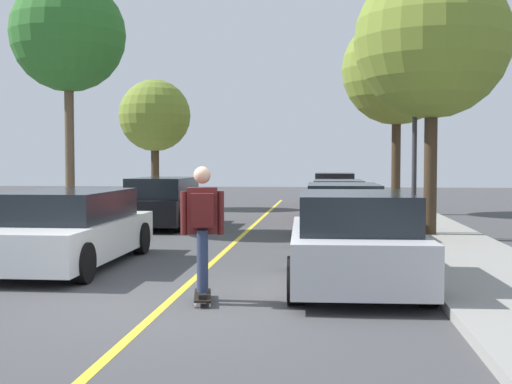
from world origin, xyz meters
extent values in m
plane|color=#424244|center=(0.00, 0.00, 0.00)|extent=(80.00, 80.00, 0.00)
cube|color=gold|center=(0.00, 4.00, 0.00)|extent=(0.12, 39.20, 0.01)
cube|color=white|center=(-2.51, 3.16, 0.50)|extent=(1.89, 4.69, 0.64)
cube|color=black|center=(-2.51, 3.26, 1.09)|extent=(1.65, 2.86, 0.53)
cylinder|color=black|center=(-1.63, 1.52, 0.32)|extent=(0.22, 0.64, 0.64)
cylinder|color=black|center=(-1.64, 4.80, 0.32)|extent=(0.22, 0.64, 0.64)
cylinder|color=black|center=(-3.39, 4.80, 0.32)|extent=(0.22, 0.64, 0.64)
cube|color=black|center=(-2.51, 10.29, 0.52)|extent=(1.76, 4.25, 0.67)
cube|color=black|center=(-2.51, 10.19, 1.14)|extent=(1.54, 2.70, 0.56)
cylinder|color=black|center=(-1.73, 8.86, 0.32)|extent=(0.23, 0.64, 0.64)
cylinder|color=black|center=(-3.32, 8.88, 0.32)|extent=(0.23, 0.64, 0.64)
cylinder|color=black|center=(-1.70, 11.70, 0.32)|extent=(0.23, 0.64, 0.64)
cylinder|color=black|center=(-3.30, 11.71, 0.32)|extent=(0.23, 0.64, 0.64)
cube|color=#B7B7BC|center=(2.51, 1.75, 0.53)|extent=(1.97, 4.13, 0.70)
cube|color=black|center=(2.52, 1.61, 1.15)|extent=(1.70, 2.60, 0.54)
cylinder|color=black|center=(1.61, 3.05, 0.32)|extent=(0.24, 0.65, 0.64)
cylinder|color=black|center=(3.32, 3.11, 0.32)|extent=(0.24, 0.65, 0.64)
cylinder|color=black|center=(1.70, 0.38, 0.32)|extent=(0.24, 0.65, 0.64)
cylinder|color=black|center=(3.41, 0.44, 0.32)|extent=(0.24, 0.65, 0.64)
cube|color=#BCAD89|center=(2.51, 7.54, 0.50)|extent=(1.93, 4.30, 0.64)
cube|color=black|center=(2.51, 7.43, 1.09)|extent=(1.68, 2.68, 0.53)
cylinder|color=black|center=(1.62, 8.97, 0.32)|extent=(0.23, 0.64, 0.64)
cylinder|color=black|center=(3.37, 8.99, 0.32)|extent=(0.23, 0.64, 0.64)
cylinder|color=black|center=(1.65, 6.10, 0.32)|extent=(0.23, 0.64, 0.64)
cylinder|color=black|center=(3.40, 6.12, 0.32)|extent=(0.23, 0.64, 0.64)
cube|color=maroon|center=(2.51, 13.21, 0.50)|extent=(1.81, 4.32, 0.65)
cube|color=black|center=(2.51, 13.16, 1.05)|extent=(1.58, 2.66, 0.45)
cylinder|color=black|center=(1.67, 14.66, 0.32)|extent=(0.22, 0.64, 0.64)
cylinder|color=black|center=(3.33, 14.67, 0.32)|extent=(0.22, 0.64, 0.64)
cylinder|color=black|center=(1.69, 11.74, 0.32)|extent=(0.22, 0.64, 0.64)
cylinder|color=black|center=(3.35, 11.76, 0.32)|extent=(0.22, 0.64, 0.64)
cube|color=maroon|center=(2.51, 20.12, 0.54)|extent=(1.90, 4.30, 0.73)
cube|color=black|center=(2.51, 20.17, 1.15)|extent=(1.65, 2.54, 0.48)
cylinder|color=black|center=(1.69, 21.57, 0.32)|extent=(0.23, 0.64, 0.64)
cylinder|color=black|center=(3.39, 21.53, 0.32)|extent=(0.23, 0.64, 0.64)
cylinder|color=black|center=(1.63, 18.70, 0.32)|extent=(0.23, 0.64, 0.64)
cylinder|color=black|center=(3.33, 18.67, 0.32)|extent=(0.23, 0.64, 0.64)
cylinder|color=brown|center=(-4.59, 8.50, 2.21)|extent=(0.24, 0.24, 4.13)
sphere|color=#2D6B28|center=(-4.59, 8.50, 5.19)|extent=(2.97, 2.97, 2.97)
cylinder|color=#3D2D1E|center=(-4.59, 17.27, 1.53)|extent=(0.32, 0.32, 2.79)
sphere|color=olive|center=(-4.59, 17.27, 3.69)|extent=(2.81, 2.81, 2.81)
cylinder|color=#3D2D1E|center=(4.59, 7.90, 1.89)|extent=(0.31, 0.31, 3.50)
sphere|color=olive|center=(4.59, 7.90, 4.75)|extent=(3.69, 3.69, 3.69)
cylinder|color=#3D2D1E|center=(4.59, 15.58, 2.02)|extent=(0.32, 0.32, 3.76)
sphere|color=olive|center=(4.59, 15.58, 5.11)|extent=(3.87, 3.87, 3.87)
cylinder|color=#B2140F|center=(4.01, 7.73, 0.42)|extent=(0.20, 0.20, 0.55)
sphere|color=#B2140F|center=(4.01, 7.73, 0.75)|extent=(0.18, 0.18, 0.18)
cylinder|color=#38383D|center=(4.26, 8.27, 2.42)|extent=(0.12, 0.12, 4.55)
cube|color=#EAE5C6|center=(4.26, 8.27, 4.81)|extent=(0.36, 0.24, 0.20)
cube|color=black|center=(0.45, 0.39, 0.09)|extent=(0.37, 0.87, 0.02)
cylinder|color=beige|center=(0.30, 0.71, 0.03)|extent=(0.03, 0.06, 0.06)
cylinder|color=beige|center=(0.48, 0.74, 0.03)|extent=(0.03, 0.06, 0.06)
cylinder|color=beige|center=(0.42, 0.04, 0.03)|extent=(0.03, 0.06, 0.06)
cylinder|color=beige|center=(0.61, 0.08, 0.03)|extent=(0.03, 0.06, 0.06)
cube|color=#99999E|center=(0.39, 0.73, 0.07)|extent=(0.11, 0.06, 0.02)
cube|color=#99999E|center=(0.51, 0.06, 0.07)|extent=(0.11, 0.06, 0.02)
cube|color=black|center=(0.41, 0.61, 0.13)|extent=(0.15, 0.27, 0.06)
cube|color=black|center=(0.49, 0.18, 0.13)|extent=(0.15, 0.27, 0.06)
cylinder|color=#283351|center=(0.43, 0.51, 0.57)|extent=(0.17, 0.17, 0.82)
cylinder|color=#283351|center=(0.47, 0.27, 0.57)|extent=(0.17, 0.17, 0.82)
cube|color=#511919|center=(0.45, 0.39, 1.23)|extent=(0.43, 0.29, 0.62)
sphere|color=tan|center=(0.45, 0.39, 1.70)|extent=(0.23, 0.23, 0.23)
cylinder|color=#511919|center=(0.21, 0.35, 1.20)|extent=(0.10, 0.10, 0.58)
cylinder|color=#511919|center=(0.69, 0.44, 1.20)|extent=(0.10, 0.10, 0.58)
cube|color=#4C1414|center=(0.49, 0.20, 1.25)|extent=(0.33, 0.23, 0.44)
camera|label=1|loc=(2.07, -8.24, 1.89)|focal=46.29mm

